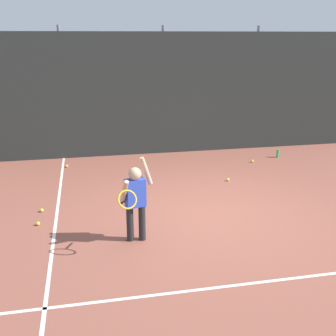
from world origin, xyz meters
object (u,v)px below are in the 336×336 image
at_px(tennis_ball_3, 67,166).
at_px(tennis_ball_5, 228,180).
at_px(water_bottle, 278,153).
at_px(tennis_player, 135,198).
at_px(tennis_ball_4, 252,161).
at_px(tennis_ball_2, 42,210).
at_px(tennis_ball_0, 38,224).

bearing_deg(tennis_ball_3, tennis_ball_5, -26.26).
bearing_deg(water_bottle, tennis_player, -137.70).
relative_size(water_bottle, tennis_ball_4, 3.33).
xyz_separation_m(tennis_ball_2, tennis_ball_4, (5.02, 2.17, 0.00)).
relative_size(tennis_ball_3, tennis_ball_5, 1.00).
xyz_separation_m(tennis_ball_4, tennis_ball_5, (-1.09, -1.24, 0.00)).
height_order(tennis_player, tennis_ball_0, tennis_player).
relative_size(tennis_player, water_bottle, 6.14).
bearing_deg(tennis_ball_2, tennis_ball_4, 23.36).
bearing_deg(tennis_ball_4, tennis_ball_3, 173.68).
height_order(water_bottle, tennis_ball_0, water_bottle).
bearing_deg(tennis_ball_0, tennis_ball_2, 88.55).
relative_size(water_bottle, tennis_ball_2, 3.33).
bearing_deg(water_bottle, tennis_ball_0, -152.70).
distance_m(tennis_ball_0, tennis_ball_3, 3.28).
distance_m(tennis_player, tennis_ball_5, 3.42).
height_order(tennis_player, tennis_ball_2, tennis_player).
bearing_deg(tennis_ball_3, tennis_ball_4, -6.32).
xyz_separation_m(water_bottle, tennis_ball_2, (-5.85, -2.45, -0.08)).
bearing_deg(tennis_ball_0, tennis_ball_4, 28.57).
bearing_deg(tennis_player, tennis_ball_2, 123.55).
bearing_deg(tennis_ball_4, water_bottle, 18.99).
distance_m(tennis_ball_0, tennis_ball_2, 0.57).
xyz_separation_m(tennis_ball_2, tennis_ball_5, (3.93, 0.93, 0.00)).
bearing_deg(tennis_player, tennis_ball_5, 31.49).
distance_m(water_bottle, tennis_ball_2, 6.34).
bearing_deg(tennis_ball_0, water_bottle, 27.30).
height_order(tennis_player, tennis_ball_3, tennis_player).
bearing_deg(tennis_ball_5, tennis_player, -134.90).
height_order(tennis_player, water_bottle, tennis_player).
height_order(tennis_ball_2, tennis_ball_4, same).
bearing_deg(water_bottle, tennis_ball_5, -141.54).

